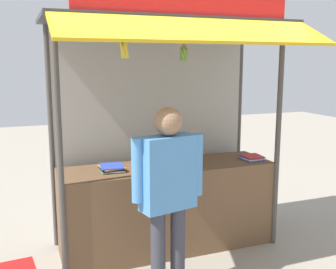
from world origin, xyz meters
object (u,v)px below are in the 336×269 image
(water_bottle_far_right, at_px, (149,156))
(magazine_stack_left, at_px, (112,168))
(banana_bunch_inner_left, at_px, (184,54))
(water_bottle_front_right, at_px, (157,150))
(banana_bunch_rightmost, at_px, (124,50))
(water_bottle_front_left, at_px, (138,154))
(magazine_stack_back_left, at_px, (251,157))
(vendor_person, at_px, (168,185))

(water_bottle_far_right, xyz_separation_m, magazine_stack_left, (-0.43, -0.06, -0.08))
(banana_bunch_inner_left, bearing_deg, magazine_stack_left, 143.86)
(water_bottle_front_right, distance_m, banana_bunch_rightmost, 1.43)
(water_bottle_front_left, height_order, banana_bunch_inner_left, banana_bunch_inner_left)
(water_bottle_front_right, height_order, magazine_stack_back_left, water_bottle_front_right)
(banana_bunch_inner_left, relative_size, vendor_person, 0.17)
(water_bottle_front_left, height_order, magazine_stack_back_left, water_bottle_front_left)
(water_bottle_front_left, bearing_deg, banana_bunch_rightmost, -116.15)
(banana_bunch_rightmost, bearing_deg, magazine_stack_back_left, 12.63)
(magazine_stack_left, distance_m, banana_bunch_inner_left, 1.42)
(water_bottle_front_left, xyz_separation_m, banana_bunch_inner_left, (0.29, -0.60, 1.08))
(banana_bunch_rightmost, bearing_deg, banana_bunch_inner_left, 0.30)
(water_bottle_far_right, height_order, banana_bunch_inner_left, banana_bunch_inner_left)
(water_bottle_front_left, distance_m, banana_bunch_rightmost, 1.30)
(banana_bunch_inner_left, xyz_separation_m, banana_bunch_rightmost, (-0.59, -0.00, 0.03))
(water_bottle_front_right, bearing_deg, banana_bunch_inner_left, -87.81)
(water_bottle_front_right, height_order, magazine_stack_left, water_bottle_front_right)
(water_bottle_far_right, relative_size, vendor_person, 0.14)
(water_bottle_front_right, distance_m, banana_bunch_inner_left, 1.29)
(magazine_stack_left, bearing_deg, vendor_person, -72.59)
(magazine_stack_back_left, bearing_deg, magazine_stack_left, 176.58)
(water_bottle_front_left, distance_m, magazine_stack_back_left, 1.35)
(vendor_person, bearing_deg, banana_bunch_inner_left, -138.73)
(water_bottle_front_right, distance_m, water_bottle_front_left, 0.29)
(water_bottle_far_right, bearing_deg, magazine_stack_left, -172.55)
(water_bottle_front_left, height_order, vendor_person, vendor_person)
(water_bottle_far_right, relative_size, water_bottle_front_left, 0.87)
(water_bottle_far_right, bearing_deg, water_bottle_front_right, 48.09)
(water_bottle_front_right, bearing_deg, magazine_stack_left, -157.86)
(vendor_person, bearing_deg, water_bottle_far_right, -110.87)
(water_bottle_far_right, xyz_separation_m, magazine_stack_back_left, (1.23, -0.16, -0.09))
(magazine_stack_back_left, relative_size, banana_bunch_rightmost, 1.04)
(magazine_stack_back_left, bearing_deg, banana_bunch_rightmost, -167.37)
(banana_bunch_inner_left, bearing_deg, water_bottle_front_right, 92.19)
(vendor_person, bearing_deg, water_bottle_front_right, -117.52)
(water_bottle_front_right, relative_size, water_bottle_far_right, 1.17)
(water_bottle_far_right, xyz_separation_m, banana_bunch_inner_left, (0.20, -0.52, 1.10))
(water_bottle_front_right, distance_m, magazine_stack_back_left, 1.12)
(water_bottle_far_right, height_order, water_bottle_front_left, water_bottle_front_left)
(banana_bunch_inner_left, bearing_deg, water_bottle_far_right, 110.81)
(banana_bunch_inner_left, distance_m, vendor_person, 1.27)
(banana_bunch_rightmost, height_order, vendor_person, banana_bunch_rightmost)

